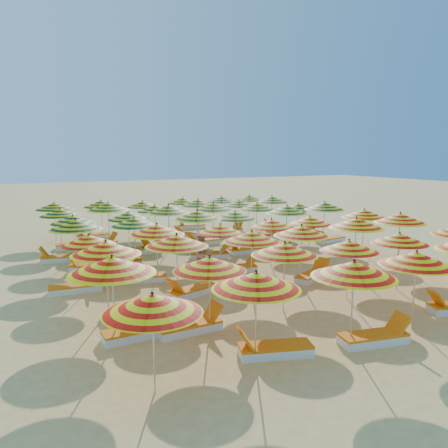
{
  "coord_description": "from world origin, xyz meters",
  "views": [
    {
      "loc": [
        -8.42,
        -16.21,
        4.59
      ],
      "look_at": [
        0.0,
        0.5,
        1.6
      ],
      "focal_mm": 35.0,
      "sensor_mm": 36.0,
      "label": 1
    }
  ],
  "objects_px": {
    "umbrella_16": "(356,223)",
    "lounger_9": "(77,287)",
    "umbrella_14": "(252,236)",
    "umbrella_38": "(155,208)",
    "umbrella_35": "(298,206)",
    "umbrella_34": "(257,206)",
    "lounger_12": "(91,267)",
    "umbrella_9": "(349,246)",
    "umbrella_31": "(128,216)",
    "lounger_25": "(101,244)",
    "umbrella_21": "(271,223)",
    "umbrella_3": "(416,259)",
    "umbrella_33": "(213,206)",
    "lounger_1": "(375,337)",
    "lounger_13": "(123,262)",
    "lounger_29": "(92,236)",
    "umbrella_29": "(324,206)",
    "lounger_27": "(231,231)",
    "umbrella_39": "(198,203)",
    "lounger_22": "(264,236)",
    "lounger_0": "(273,349)",
    "lounger_21": "(203,242)",
    "umbrella_26": "(197,215)",
    "umbrella_45": "(183,200)",
    "umbrella_27": "(235,215)",
    "umbrella_41": "(272,199)",
    "umbrella_13": "(177,240)",
    "umbrella_6": "(112,265)",
    "umbrella_19": "(157,229)",
    "umbrella_22": "(310,220)",
    "lounger_4": "(138,332)",
    "lounger_11": "(236,268)",
    "lounger_5": "(191,326)",
    "lounger_16": "(274,245)",
    "umbrella_17": "(400,218)",
    "umbrella_42": "(54,206)",
    "umbrella_18": "(89,240)",
    "lounger_23": "(306,233)",
    "umbrella_15": "(302,231)",
    "lounger_14": "(210,255)",
    "umbrella_25": "(134,222)",
    "lounger_10": "(141,277)",
    "umbrella_12": "(106,248)",
    "lounger_28": "(278,227)",
    "umbrella_23": "(364,214)",
    "lounger_17": "(330,239)",
    "beachgoer_b": "(202,254)",
    "umbrella_2": "(354,269)",
    "umbrella_8": "(285,249)",
    "lounger_7": "(192,291)",
    "umbrella_30": "(73,219)",
    "umbrella_28": "(287,209)",
    "umbrella_36": "(60,212)",
    "umbrella_10": "(400,239)",
    "umbrella_1": "(256,281)",
    "umbrella_44": "(143,204)",
    "lounger_19": "(142,250)",
    "umbrella_43": "(101,204)",
    "umbrella_40": "(239,203)"
  },
  "relations": [
    {
      "from": "umbrella_21",
      "to": "lounger_23",
      "type": "bearing_deg",
      "value": 40.95
    },
    {
      "from": "umbrella_40",
      "to": "lounger_29",
      "type": "bearing_deg",
      "value": 164.93
    },
    {
      "from": "umbrella_14",
      "to": "umbrella_45",
      "type": "height_order",
      "value": "umbrella_14"
    },
    {
      "from": "umbrella_17",
      "to": "umbrella_15",
      "type": "bearing_deg",
      "value": -178.24
    },
    {
      "from": "umbrella_39",
      "to": "lounger_22",
      "type": "relative_size",
      "value": 1.46
    },
    {
      "from": "umbrella_12",
      "to": "umbrella_28",
      "type": "relative_size",
      "value": 1.2
    },
    {
      "from": "umbrella_34",
      "to": "lounger_12",
      "type": "bearing_deg",
      "value": -165.89
    },
    {
      "from": "umbrella_17",
      "to": "umbrella_42",
      "type": "relative_size",
      "value": 1.14
    },
    {
      "from": "umbrella_23",
      "to": "umbrella_42",
      "type": "relative_size",
      "value": 1.11
    },
    {
      "from": "umbrella_25",
      "to": "lounger_10",
      "type": "xyz_separation_m",
      "value": [
        -0.48,
        -2.56,
        -1.67
      ]
    },
    {
      "from": "lounger_25",
      "to": "umbrella_21",
      "type": "bearing_deg",
      "value": -57.56
    },
    {
      "from": "umbrella_3",
      "to": "umbrella_15",
      "type": "bearing_deg",
      "value": 93.25
    },
    {
      "from": "umbrella_17",
      "to": "lounger_17",
      "type": "bearing_deg",
      "value": 82.64
    },
    {
      "from": "umbrella_12",
      "to": "lounger_21",
      "type": "relative_size",
      "value": 1.47
    },
    {
      "from": "umbrella_27",
      "to": "lounger_19",
      "type": "xyz_separation_m",
      "value": [
        -3.84,
        2.05,
        -1.66
      ]
    },
    {
      "from": "lounger_13",
      "to": "lounger_29",
      "type": "bearing_deg",
      "value": 114.07
    },
    {
      "from": "lounger_25",
      "to": "umbrella_3",
      "type": "bearing_deg",
      "value": -76.4
    },
    {
      "from": "umbrella_3",
      "to": "umbrella_26",
      "type": "distance_m",
      "value": 9.81
    },
    {
      "from": "umbrella_9",
      "to": "umbrella_13",
      "type": "distance_m",
      "value": 5.47
    },
    {
      "from": "umbrella_21",
      "to": "lounger_22",
      "type": "distance_m",
      "value": 5.76
    },
    {
      "from": "beachgoer_b",
      "to": "umbrella_3",
      "type": "bearing_deg",
      "value": -53.67
    },
    {
      "from": "umbrella_14",
      "to": "umbrella_38",
      "type": "distance_m",
      "value": 9.62
    },
    {
      "from": "umbrella_1",
      "to": "umbrella_44",
      "type": "relative_size",
      "value": 1.17
    },
    {
      "from": "umbrella_13",
      "to": "lounger_29",
      "type": "height_order",
      "value": "umbrella_13"
    },
    {
      "from": "umbrella_9",
      "to": "umbrella_31",
      "type": "distance_m",
      "value": 10.48
    },
    {
      "from": "umbrella_16",
      "to": "umbrella_35",
      "type": "height_order",
      "value": "umbrella_16"
    },
    {
      "from": "umbrella_29",
      "to": "lounger_27",
      "type": "height_order",
      "value": "umbrella_29"
    },
    {
      "from": "umbrella_18",
      "to": "umbrella_42",
      "type": "relative_size",
      "value": 0.98
    },
    {
      "from": "umbrella_28",
      "to": "umbrella_36",
      "type": "height_order",
      "value": "umbrella_28"
    },
    {
      "from": "umbrella_12",
      "to": "lounger_28",
      "type": "relative_size",
      "value": 1.44
    },
    {
      "from": "umbrella_22",
      "to": "lounger_4",
      "type": "height_order",
      "value": "umbrella_22"
    },
    {
      "from": "umbrella_43",
      "to": "lounger_0",
      "type": "bearing_deg",
      "value": -88.11
    },
    {
      "from": "umbrella_39",
      "to": "lounger_14",
      "type": "xyz_separation_m",
      "value": [
        -1.66,
        -5.15,
        -1.75
      ]
    },
    {
      "from": "umbrella_22",
      "to": "umbrella_39",
      "type": "distance_m",
      "value": 7.64
    },
    {
      "from": "umbrella_33",
      "to": "lounger_1",
      "type": "height_order",
      "value": "umbrella_33"
    },
    {
      "from": "umbrella_9",
      "to": "lounger_5",
      "type": "bearing_deg",
      "value": -177.35
    },
    {
      "from": "umbrella_45",
      "to": "lounger_16",
      "type": "distance_m",
      "value": 7.66
    },
    {
      "from": "umbrella_8",
      "to": "lounger_7",
      "type": "relative_size",
      "value": 1.17
    },
    {
      "from": "umbrella_2",
      "to": "lounger_27",
      "type": "distance_m",
      "value": 15.41
    },
    {
      "from": "umbrella_6",
      "to": "umbrella_19",
      "type": "distance_m",
      "value": 5.43
    },
    {
      "from": "umbrella_27",
      "to": "umbrella_41",
      "type": "bearing_deg",
      "value": 42.37
    },
    {
      "from": "umbrella_10",
      "to": "umbrella_38",
      "type": "xyz_separation_m",
      "value": [
        -4.77,
        11.92,
        -0.01
      ]
    },
    {
      "from": "umbrella_16",
      "to": "lounger_9",
      "type": "bearing_deg",
      "value": 166.51
    },
    {
      "from": "umbrella_26",
      "to": "lounger_13",
      "type": "xyz_separation_m",
      "value": [
        -3.23,
        0.4,
        -1.83
      ]
    },
    {
      "from": "lounger_0",
      "to": "lounger_21",
      "type": "xyz_separation_m",
      "value": [
        3.62,
        12.17,
        0.0
      ]
    },
    {
      "from": "umbrella_31",
      "to": "lounger_27",
      "type": "bearing_deg",
      "value": 20.81
    },
    {
      "from": "lounger_14",
      "to": "lounger_27",
      "type": "xyz_separation_m",
      "value": [
        3.63,
        4.91,
        0.0
      ]
    },
    {
      "from": "umbrella_23",
      "to": "lounger_17",
      "type": "distance_m",
      "value": 3.39
    },
    {
      "from": "umbrella_30",
      "to": "lounger_22",
      "type": "relative_size",
      "value": 1.25
    },
    {
      "from": "lounger_11",
      "to": "lounger_25",
      "type": "relative_size",
      "value": 1.01
    }
  ]
}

